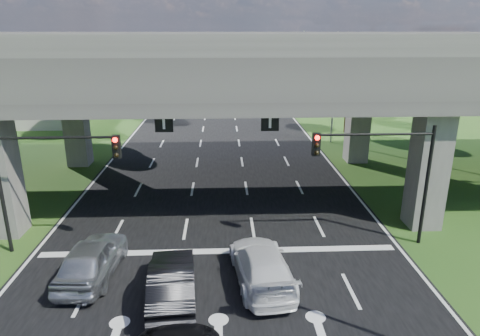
{
  "coord_description": "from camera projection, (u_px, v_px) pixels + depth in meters",
  "views": [
    {
      "loc": [
        0.22,
        -14.83,
        10.2
      ],
      "look_at": [
        1.17,
        7.22,
        3.01
      ],
      "focal_mm": 32.0,
      "sensor_mm": 36.0,
      "label": 1
    }
  ],
  "objects": [
    {
      "name": "ground",
      "position": [
        219.0,
        295.0,
        17.24
      ],
      "size": [
        160.0,
        160.0,
        0.0
      ],
      "primitive_type": "plane",
      "color": "#204B18",
      "rests_on": "ground"
    },
    {
      "name": "road",
      "position": [
        219.0,
        200.0,
        26.73
      ],
      "size": [
        18.0,
        120.0,
        0.03
      ],
      "primitive_type": "cube",
      "color": "black",
      "rests_on": "ground"
    },
    {
      "name": "overpass",
      "position": [
        218.0,
        68.0,
        26.18
      ],
      "size": [
        80.0,
        15.0,
        10.0
      ],
      "color": "#343230",
      "rests_on": "ground"
    },
    {
      "name": "signal_right",
      "position": [
        385.0,
        164.0,
        20.01
      ],
      "size": [
        5.76,
        0.54,
        6.0
      ],
      "color": "black",
      "rests_on": "ground"
    },
    {
      "name": "signal_left",
      "position": [
        45.0,
        168.0,
        19.36
      ],
      "size": [
        5.76,
        0.54,
        6.0
      ],
      "color": "black",
      "rests_on": "ground"
    },
    {
      "name": "streetlight_far",
      "position": [
        330.0,
        80.0,
        38.64
      ],
      "size": [
        3.38,
        0.25,
        10.0
      ],
      "color": "gray",
      "rests_on": "ground"
    },
    {
      "name": "streetlight_beyond",
      "position": [
        299.0,
        65.0,
        53.84
      ],
      "size": [
        3.38,
        0.25,
        10.0
      ],
      "color": "gray",
      "rests_on": "ground"
    },
    {
      "name": "tree_left_near",
      "position": [
        70.0,
        90.0,
        39.87
      ],
      "size": [
        4.5,
        4.5,
        7.8
      ],
      "color": "black",
      "rests_on": "ground"
    },
    {
      "name": "tree_left_mid",
      "position": [
        67.0,
        86.0,
        47.55
      ],
      "size": [
        3.91,
        3.9,
        6.76
      ],
      "color": "black",
      "rests_on": "ground"
    },
    {
      "name": "tree_left_far",
      "position": [
        119.0,
        70.0,
        55.01
      ],
      "size": [
        4.8,
        4.8,
        8.32
      ],
      "color": "black",
      "rests_on": "ground"
    },
    {
      "name": "tree_right_near",
      "position": [
        349.0,
        89.0,
        42.98
      ],
      "size": [
        4.2,
        4.2,
        7.28
      ],
      "color": "black",
      "rests_on": "ground"
    },
    {
      "name": "tree_right_mid",
      "position": [
        354.0,
        82.0,
        50.8
      ],
      "size": [
        3.91,
        3.9,
        6.76
      ],
      "color": "black",
      "rests_on": "ground"
    },
    {
      "name": "tree_right_far",
      "position": [
        308.0,
        71.0,
        58.04
      ],
      "size": [
        4.5,
        4.5,
        7.8
      ],
      "color": "black",
      "rests_on": "ground"
    },
    {
      "name": "car_silver",
      "position": [
        92.0,
        258.0,
        18.24
      ],
      "size": [
        2.33,
        5.12,
        1.7
      ],
      "primitive_type": "imported",
      "rotation": [
        0.0,
        0.0,
        3.08
      ],
      "color": "#B9BCC1",
      "rests_on": "road"
    },
    {
      "name": "car_dark",
      "position": [
        172.0,
        282.0,
        16.61
      ],
      "size": [
        2.15,
        5.09,
        1.63
      ],
      "primitive_type": "imported",
      "rotation": [
        0.0,
        0.0,
        3.23
      ],
      "color": "black",
      "rests_on": "road"
    },
    {
      "name": "car_white",
      "position": [
        262.0,
        265.0,
        17.86
      ],
      "size": [
        2.8,
        5.6,
        1.56
      ],
      "primitive_type": "imported",
      "rotation": [
        0.0,
        0.0,
        3.26
      ],
      "color": "silver",
      "rests_on": "road"
    }
  ]
}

